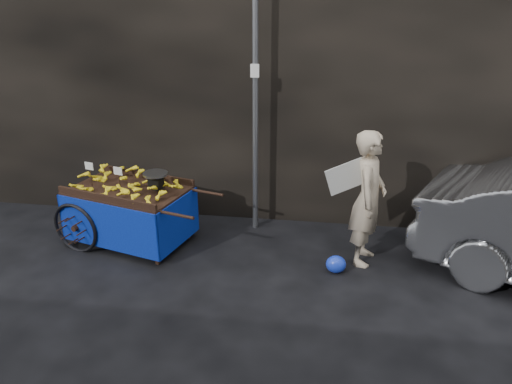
# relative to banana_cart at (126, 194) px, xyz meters

# --- Properties ---
(ground) EXTENTS (80.00, 80.00, 0.00)m
(ground) POSITION_rel_banana_cart_xyz_m (1.46, -0.60, -0.74)
(ground) COLOR black
(ground) RESTS_ON ground
(building_wall) EXTENTS (13.50, 2.00, 5.00)m
(building_wall) POSITION_rel_banana_cart_xyz_m (1.85, 2.00, 1.76)
(building_wall) COLOR black
(building_wall) RESTS_ON ground
(street_pole) EXTENTS (0.12, 0.10, 4.00)m
(street_pole) POSITION_rel_banana_cart_xyz_m (1.76, 0.70, 1.26)
(street_pole) COLOR slate
(street_pole) RESTS_ON ground
(banana_cart) EXTENTS (2.40, 1.54, 1.21)m
(banana_cart) POSITION_rel_banana_cart_xyz_m (0.00, 0.00, 0.00)
(banana_cart) COLOR black
(banana_cart) RESTS_ON ground
(vendor) EXTENTS (0.87, 0.74, 1.83)m
(vendor) POSITION_rel_banana_cart_xyz_m (3.36, -0.08, 0.17)
(vendor) COLOR tan
(vendor) RESTS_ON ground
(plastic_bag) EXTENTS (0.26, 0.21, 0.24)m
(plastic_bag) POSITION_rel_banana_cart_xyz_m (2.99, -0.46, -0.63)
(plastic_bag) COLOR blue
(plastic_bag) RESTS_ON ground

